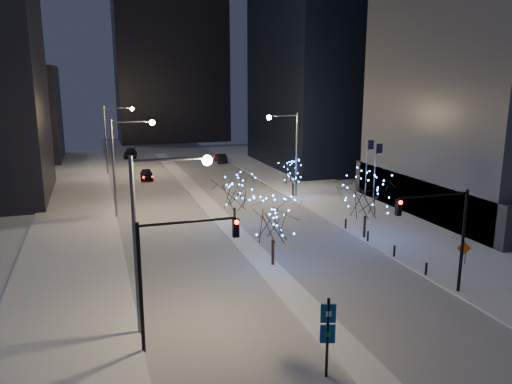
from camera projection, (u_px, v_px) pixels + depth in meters
name	position (u px, v px, depth m)	size (l,w,h in m)	color
ground	(320.00, 323.00, 28.85)	(160.00, 160.00, 0.00)	silver
road	(197.00, 194.00, 61.29)	(20.00, 130.00, 0.02)	#A4A9B2
median	(206.00, 203.00, 56.64)	(2.00, 80.00, 0.15)	white
east_sidewalk	(368.00, 214.00, 51.93)	(10.00, 90.00, 0.15)	white
west_sidewalk	(73.00, 242.00, 43.12)	(8.00, 90.00, 0.15)	white
filler_west_far	(2.00, 114.00, 84.06)	(18.00, 16.00, 16.00)	black
horizon_block	(170.00, 46.00, 111.29)	(24.00, 14.00, 42.00)	black
street_lamp_w_near	(154.00, 220.00, 26.55)	(4.40, 0.56, 10.00)	#595E66
street_lamp_w_mid	(124.00, 154.00, 49.72)	(4.40, 0.56, 10.00)	#595E66
street_lamp_w_far	(113.00, 130.00, 72.89)	(4.40, 0.56, 10.00)	#595E66
street_lamp_east	(290.00, 144.00, 58.29)	(3.90, 0.56, 10.00)	#595E66
traffic_signal_west	(171.00, 262.00, 25.23)	(5.26, 0.43, 7.00)	black
traffic_signal_east	(444.00, 226.00, 31.44)	(5.26, 0.43, 7.00)	black
flagpoles	(371.00, 175.00, 47.84)	(1.35, 2.60, 8.00)	silver
bollards	(380.00, 243.00, 41.09)	(0.16, 12.16, 0.90)	black
car_near	(146.00, 174.00, 70.09)	(1.73, 4.30, 1.47)	black
car_mid	(221.00, 158.00, 84.60)	(1.55, 4.44, 1.46)	black
car_far	(130.00, 153.00, 89.58)	(2.15, 5.29, 1.54)	black
holiday_tree_median_near	(273.00, 221.00, 36.86)	(4.45, 4.45, 5.25)	black
holiday_tree_median_far	(234.00, 192.00, 46.63)	(5.44, 5.44, 5.24)	black
holiday_tree_plaza_near	(366.00, 196.00, 43.35)	(6.15, 6.15, 5.80)	black
holiday_tree_plaza_far	(293.00, 172.00, 58.94)	(4.05, 4.05, 4.55)	black
wayfinding_sign	(328.00, 329.00, 23.13)	(0.71, 0.30, 4.02)	black
construction_sign	(464.00, 250.00, 37.46)	(1.05, 0.36, 1.80)	black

